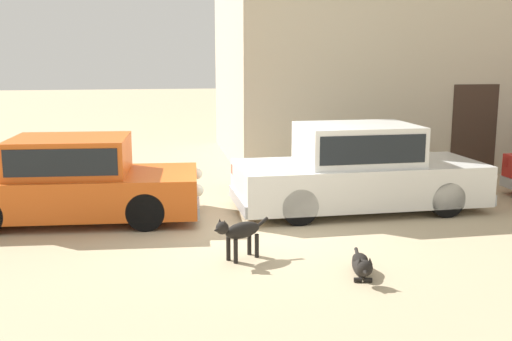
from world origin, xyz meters
TOP-DOWN VIEW (x-y plane):
  - ground_plane at (0.00, 0.00)m, footprint 80.00×80.00m
  - parked_sedan_nearest at (-2.94, 0.93)m, footprint 4.36×2.00m
  - parked_sedan_second at (2.04, 0.84)m, footprint 4.59×1.92m
  - apartment_block at (8.00, 6.64)m, footprint 15.32×6.26m
  - stray_dog_spotted at (-0.45, -1.58)m, footprint 0.85×0.56m
  - stray_dog_tan at (1.00, -2.45)m, footprint 0.36×1.10m

SIDE VIEW (x-z plane):
  - ground_plane at x=0.00m, z-range 0.00..0.00m
  - stray_dog_tan at x=1.00m, z-range -0.03..0.33m
  - stray_dog_spotted at x=-0.45m, z-range 0.09..0.71m
  - parked_sedan_nearest at x=-2.94m, z-range -0.01..1.41m
  - parked_sedan_second at x=2.04m, z-range -0.02..1.54m
  - apartment_block at x=8.00m, z-range 0.00..8.08m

